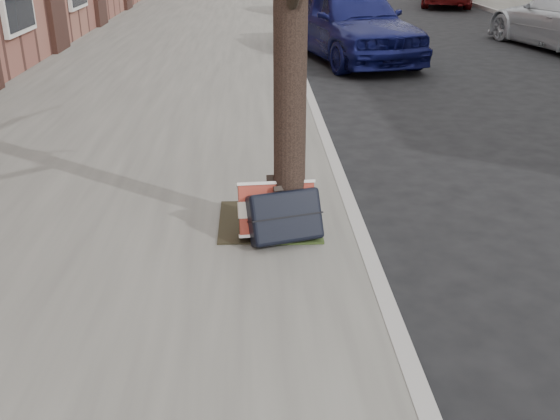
{
  "coord_description": "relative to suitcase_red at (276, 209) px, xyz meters",
  "views": [
    {
      "loc": [
        -2.12,
        -3.63,
        2.37
      ],
      "look_at": [
        -1.92,
        0.8,
        0.4
      ],
      "focal_mm": 40.0,
      "sensor_mm": 36.0,
      "label": 1
    }
  ],
  "objects": [
    {
      "name": "car_near_front",
      "position": [
        1.81,
        8.39,
        0.39
      ],
      "size": [
        2.8,
        4.68,
        1.49
      ],
      "primitive_type": "imported",
      "rotation": [
        0.0,
        0.0,
        0.25
      ],
      "color": "#0D1045",
      "rests_on": "ground"
    },
    {
      "name": "ground",
      "position": [
        1.95,
        -0.93,
        -0.35
      ],
      "size": [
        120.0,
        120.0,
        0.0
      ],
      "primitive_type": "plane",
      "color": "black",
      "rests_on": "ground"
    },
    {
      "name": "dirt_patch",
      "position": [
        -0.05,
        0.27,
        -0.23
      ],
      "size": [
        0.85,
        0.85,
        0.02
      ],
      "primitive_type": "cube",
      "color": "black",
      "rests_on": "near_sidewalk"
    },
    {
      "name": "near_sidewalk",
      "position": [
        -1.75,
        14.07,
        -0.29
      ],
      "size": [
        5.0,
        70.0,
        0.12
      ],
      "primitive_type": "cube",
      "color": "slate",
      "rests_on": "ground"
    },
    {
      "name": "suitcase_navy",
      "position": [
        0.06,
        -0.11,
        -0.01
      ],
      "size": [
        0.64,
        0.48,
        0.45
      ],
      "primitive_type": "cube",
      "rotation": [
        -0.42,
        0.0,
        0.28
      ],
      "color": "black",
      "rests_on": "near_sidewalk"
    },
    {
      "name": "suitcase_red",
      "position": [
        0.0,
        0.0,
        0.0
      ],
      "size": [
        0.62,
        0.37,
        0.47
      ],
      "primitive_type": "cube",
      "rotation": [
        -0.42,
        0.0,
        0.07
      ],
      "color": "maroon",
      "rests_on": "near_sidewalk"
    }
  ]
}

